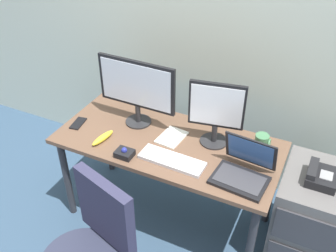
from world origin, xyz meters
name	(u,v)px	position (x,y,z in m)	size (l,w,h in m)	color
ground_plane	(168,215)	(0.00, 0.00, 0.00)	(8.00, 8.00, 0.00)	#344D66
back_wall	(211,6)	(0.00, 0.69, 1.40)	(6.00, 0.10, 2.80)	beige
desk	(168,151)	(0.00, 0.00, 0.63)	(1.47, 0.67, 0.71)	brown
file_cabinet	(309,218)	(0.96, 0.09, 0.34)	(0.42, 0.53, 0.68)	#5F5C5B
desk_phone	(321,176)	(0.95, 0.08, 0.72)	(0.17, 0.20, 0.09)	black
monitor_main	(136,88)	(-0.28, 0.10, 0.99)	(0.56, 0.18, 0.47)	#262628
monitor_side	(216,111)	(0.27, 0.12, 0.96)	(0.35, 0.18, 0.43)	#262628
keyboard	(172,160)	(0.11, -0.18, 0.73)	(0.41, 0.15, 0.03)	silver
laptop	(244,169)	(0.54, -0.12, 0.77)	(0.33, 0.31, 0.23)	black
trackball_mouse	(124,153)	(-0.18, -0.26, 0.74)	(0.11, 0.09, 0.07)	black
coffee_mug	(262,142)	(0.57, 0.18, 0.77)	(0.10, 0.09, 0.11)	#467B51
paper_notepad	(172,137)	(0.01, 0.04, 0.72)	(0.15, 0.21, 0.01)	white
cell_phone	(78,123)	(-0.65, -0.09, 0.72)	(0.07, 0.14, 0.01)	black
banana	(103,138)	(-0.39, -0.18, 0.73)	(0.19, 0.04, 0.04)	yellow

